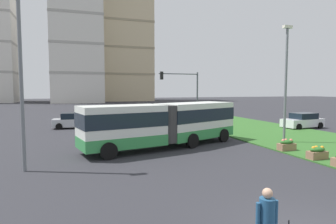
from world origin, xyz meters
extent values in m
cube|color=#336628|center=(11.23, 10.00, 0.04)|extent=(10.00, 70.00, 0.08)
cube|color=silver|center=(2.49, 13.56, 1.73)|extent=(6.50, 4.65, 2.55)
cube|color=#338C47|center=(2.49, 13.56, 0.80)|extent=(6.53, 4.68, 0.70)
cube|color=#19232D|center=(2.49, 13.56, 2.15)|extent=(6.55, 4.70, 0.90)
cube|color=silver|center=(-3.31, 11.75, 1.73)|extent=(5.60, 3.52, 2.55)
cube|color=#338C47|center=(-3.31, 11.75, 0.80)|extent=(5.63, 3.54, 0.70)
cube|color=#19232D|center=(-3.31, 11.75, 2.15)|extent=(5.65, 3.56, 0.90)
cylinder|color=#383838|center=(-0.27, 12.39, 1.72)|extent=(2.40, 2.40, 2.45)
cylinder|color=black|center=(3.66, 15.42, 0.50)|extent=(1.03, 0.65, 1.00)
cylinder|color=black|center=(4.63, 13.12, 0.50)|extent=(1.03, 0.65, 1.00)
cylinder|color=black|center=(0.53, 14.09, 0.50)|extent=(1.03, 0.65, 1.00)
cylinder|color=black|center=(1.51, 11.79, 0.50)|extent=(1.03, 0.65, 1.00)
cylinder|color=black|center=(-4.83, 12.71, 0.50)|extent=(1.04, 0.48, 1.00)
cylinder|color=black|center=(-4.32, 10.26, 0.50)|extent=(1.04, 0.48, 1.00)
sphere|color=#F9EFC6|center=(4.92, 15.57, 0.80)|extent=(0.24, 0.24, 0.24)
sphere|color=#F9EFC6|center=(5.62, 13.92, 0.80)|extent=(0.24, 0.24, 0.24)
cube|color=#B7BABF|center=(-6.00, 25.05, 0.58)|extent=(4.50, 2.07, 0.80)
cube|color=black|center=(-6.15, 25.06, 1.28)|extent=(2.47, 1.82, 0.60)
cylinder|color=black|center=(-4.45, 25.86, 0.32)|extent=(0.65, 0.26, 0.64)
cylinder|color=black|center=(-4.56, 24.06, 0.32)|extent=(0.65, 0.26, 0.64)
cylinder|color=black|center=(-7.44, 26.04, 0.32)|extent=(0.65, 0.26, 0.64)
cylinder|color=black|center=(-7.55, 24.25, 0.32)|extent=(0.65, 0.26, 0.64)
cube|color=silver|center=(16.23, 17.43, 0.58)|extent=(4.55, 2.21, 0.80)
cube|color=black|center=(16.38, 17.45, 1.28)|extent=(2.52, 1.90, 0.60)
cylinder|color=black|center=(14.82, 16.40, 0.32)|extent=(0.66, 0.28, 0.64)
cylinder|color=black|center=(14.65, 18.19, 0.32)|extent=(0.66, 0.28, 0.64)
cylinder|color=black|center=(17.81, 16.68, 0.32)|extent=(0.66, 0.28, 0.64)
cylinder|color=black|center=(17.64, 18.47, 0.32)|extent=(0.66, 0.28, 0.64)
cylinder|color=#23517A|center=(-2.01, -0.67, 1.20)|extent=(0.36, 0.36, 0.60)
sphere|color=tan|center=(-2.01, -0.67, 1.62)|extent=(0.24, 0.24, 0.24)
cylinder|color=#23517A|center=(-2.25, -0.67, 1.15)|extent=(0.10, 0.10, 0.55)
cylinder|color=#23517A|center=(-1.77, -0.68, 1.15)|extent=(0.10, 0.10, 0.55)
cube|color=#937051|center=(6.83, 6.43, 0.30)|extent=(1.10, 0.56, 0.44)
ellipsoid|color=#2D6B28|center=(6.83, 6.43, 0.62)|extent=(0.99, 0.50, 0.28)
sphere|color=orange|center=(6.55, 6.43, 0.72)|extent=(0.20, 0.20, 0.20)
sphere|color=orange|center=(6.83, 6.51, 0.72)|extent=(0.20, 0.20, 0.20)
sphere|color=orange|center=(7.11, 6.37, 0.72)|extent=(0.20, 0.20, 0.20)
cube|color=#937051|center=(6.83, 8.87, 0.30)|extent=(1.10, 0.56, 0.44)
ellipsoid|color=#2D6B28|center=(6.83, 8.87, 0.62)|extent=(0.99, 0.50, 0.28)
sphere|color=#EF7566|center=(6.55, 8.87, 0.72)|extent=(0.20, 0.20, 0.20)
sphere|color=#EF7566|center=(6.83, 8.95, 0.72)|extent=(0.20, 0.20, 0.20)
sphere|color=#EF7566|center=(7.11, 8.81, 0.72)|extent=(0.20, 0.20, 0.20)
cylinder|color=#474C51|center=(6.43, 22.00, 2.90)|extent=(0.16, 0.16, 5.81)
cylinder|color=#474C51|center=(4.29, 22.00, 5.61)|extent=(4.27, 0.10, 0.10)
cube|color=black|center=(2.46, 22.00, 5.41)|extent=(0.28, 0.28, 0.80)
sphere|color=red|center=(2.46, 22.00, 5.66)|extent=(0.16, 0.16, 0.16)
sphere|color=yellow|center=(2.46, 22.00, 5.40)|extent=(0.16, 0.16, 0.16)
sphere|color=green|center=(2.46, 22.00, 5.14)|extent=(0.16, 0.16, 0.16)
cylinder|color=slate|center=(-8.50, 9.21, 4.26)|extent=(0.18, 0.18, 8.53)
cylinder|color=slate|center=(8.73, 11.34, 4.21)|extent=(0.18, 0.18, 8.42)
cube|color=white|center=(8.73, 11.34, 8.52)|extent=(0.70, 0.28, 0.20)
cube|color=silver|center=(-4.66, 88.75, 25.14)|extent=(14.80, 19.84, 50.28)
cube|color=#A4A099|center=(-4.66, 88.75, 8.73)|extent=(15.00, 20.04, 0.70)
cube|color=#A4A099|center=(-4.66, 88.75, 17.11)|extent=(15.00, 20.04, 0.70)
cube|color=#A4A099|center=(-4.66, 88.75, 25.49)|extent=(15.00, 20.04, 0.70)
cube|color=beige|center=(10.77, 98.25, 22.20)|extent=(20.01, 17.40, 44.40)
cube|color=#9C8D6E|center=(10.77, 98.25, 9.23)|extent=(20.21, 17.60, 0.70)
cube|color=#9C8D6E|center=(10.77, 98.25, 18.11)|extent=(20.21, 17.60, 0.70)
cube|color=#9C8D6E|center=(10.77, 98.25, 26.99)|extent=(20.21, 17.60, 0.70)
camera|label=1|loc=(-6.19, -6.00, 3.98)|focal=30.63mm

